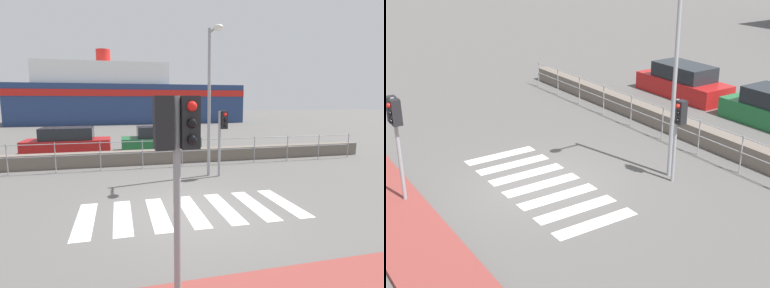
% 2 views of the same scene
% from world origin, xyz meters
% --- Properties ---
extents(ground_plane, '(160.00, 160.00, 0.00)m').
position_xyz_m(ground_plane, '(0.00, 0.00, 0.00)').
color(ground_plane, '#565451').
extents(crosswalk, '(5.85, 2.40, 0.01)m').
position_xyz_m(crosswalk, '(-0.03, 0.00, 0.00)').
color(crosswalk, silver).
rests_on(crosswalk, ground_plane).
extents(seawall, '(21.38, 0.55, 0.63)m').
position_xyz_m(seawall, '(0.00, 6.32, 0.32)').
color(seawall, '#6B6056').
rests_on(seawall, ground_plane).
extents(harbor_fence, '(19.28, 0.04, 1.24)m').
position_xyz_m(harbor_fence, '(-0.00, 5.45, 0.81)').
color(harbor_fence, gray).
rests_on(harbor_fence, ground_plane).
extents(traffic_light_near, '(0.58, 0.41, 2.97)m').
position_xyz_m(traffic_light_near, '(-1.12, -3.64, 2.35)').
color(traffic_light_near, gray).
rests_on(traffic_light_near, ground_plane).
extents(traffic_light_far, '(0.34, 0.32, 2.52)m').
position_xyz_m(traffic_light_far, '(2.00, 3.34, 1.85)').
color(traffic_light_far, gray).
rests_on(traffic_light_far, ground_plane).
extents(streetlamp, '(0.32, 1.26, 5.54)m').
position_xyz_m(streetlamp, '(1.53, 3.30, 3.49)').
color(streetlamp, gray).
rests_on(streetlamp, ground_plane).
extents(ferry_boat, '(28.69, 8.37, 9.42)m').
position_xyz_m(ferry_boat, '(-0.69, 33.93, 3.23)').
color(ferry_boat, navy).
rests_on(ferry_boat, ground_plane).
extents(parked_car_red, '(4.52, 1.77, 1.45)m').
position_xyz_m(parked_car_red, '(-4.58, 10.08, 0.62)').
color(parked_car_red, '#B21919').
rests_on(parked_car_red, ground_plane).
extents(parked_car_green, '(4.53, 1.76, 1.42)m').
position_xyz_m(parked_car_green, '(0.57, 10.08, 0.60)').
color(parked_car_green, '#1E6633').
rests_on(parked_car_green, ground_plane).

